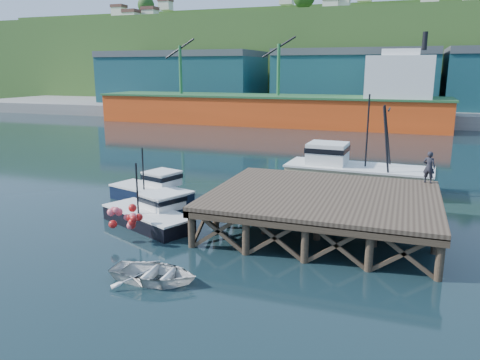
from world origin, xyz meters
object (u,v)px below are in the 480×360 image
at_px(dockworker, 429,167).
at_px(dinghy, 154,273).
at_px(trawler, 355,170).
at_px(boat_navy, 154,190).
at_px(boat_black, 151,213).

bearing_deg(dockworker, dinghy, 69.36).
bearing_deg(trawler, boat_navy, -144.69).
bearing_deg(boat_navy, dockworker, 24.80).
bearing_deg(boat_navy, trawler, 49.12).
relative_size(boat_navy, dinghy, 1.70).
distance_m(trawler, dockworker, 7.37).
bearing_deg(boat_navy, dinghy, -43.34).
height_order(boat_black, dockworker, dockworker).
xyz_separation_m(boat_navy, boat_black, (2.35, -4.41, -0.07)).
bearing_deg(boat_black, trawler, 75.14).
xyz_separation_m(trawler, dockworker, (4.73, -5.41, 1.63)).
bearing_deg(boat_black, boat_navy, 142.53).
bearing_deg(boat_black, dockworker, 49.20).
xyz_separation_m(boat_navy, trawler, (12.34, 7.77, 0.68)).
height_order(boat_navy, trawler, trawler).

